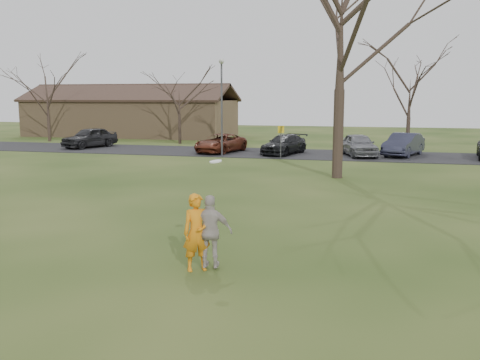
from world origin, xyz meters
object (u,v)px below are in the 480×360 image
Objects in this scene: car_0 at (90,137)px; car_5 at (403,144)px; building at (131,116)px; car_2 at (220,143)px; catching_play at (211,231)px; car_3 at (284,144)px; car_4 at (359,145)px; lamp_post at (222,95)px; big_tree at (341,28)px; player_defender at (197,232)px.

car_5 is at bearing 18.91° from car_0.
car_5 is (22.91, -0.04, -0.03)m from car_0.
car_5 is 0.22× the size of building.
catching_play is at bearing -60.97° from car_2.
car_0 reaches higher than car_5.
catching_play is (2.46, -24.09, 0.21)m from car_3.
catching_play is (-5.29, -24.94, 0.11)m from car_5.
car_4 is 0.96× the size of car_5.
car_2 is 0.22× the size of building.
car_4 is 9.50m from lamp_post.
building reaches higher than car_5.
car_3 is at bearing 15.67° from car_0.
catching_play is 0.17× the size of big_tree.
player_defender is at bearing -62.08° from building.
lamp_post is (-5.95, 22.14, 3.10)m from player_defender.
car_0 is 12.87m from building.
lamp_post reaches higher than car_3.
car_5 is 12.31m from lamp_post.
lamp_post is (-11.53, -2.91, 3.19)m from car_5.
big_tree is (-0.70, -9.57, 6.23)m from car_4.
big_tree reaches higher than car_0.
car_0 is at bearing 160.09° from car_4.
big_tree reaches higher than catching_play.
car_3 is at bearing -37.08° from building.
car_4 is 1.76× the size of catching_play.
car_3 reaches higher than car_2.
car_0 is at bearing 125.20° from catching_play.
car_3 is at bearing -154.03° from car_5.
lamp_post is (-6.24, 22.03, 3.08)m from catching_play.
catching_play reaches higher than car_5.
lamp_post is at bearing 105.81° from catching_play.
car_0 reaches higher than car_4.
car_3 is 0.32× the size of big_tree.
big_tree is at bearing -46.27° from building.
car_2 is 1.03× the size of car_5.
car_5 is 12.63m from big_tree.
car_0 is 0.32× the size of big_tree.
player_defender is 0.08× the size of building.
building is at bearing 173.50° from car_5.
car_3 is (-2.17, 24.20, -0.19)m from player_defender.
lamp_post is at bearing -47.91° from building.
car_2 is 0.73× the size of lamp_post.
lamp_post reaches higher than building.
car_5 reaches higher than car_4.
catching_play is (-2.46, -24.10, 0.12)m from car_4.
car_4 is at bearing 16.61° from car_3.
car_3 is 5.41m from lamp_post.
catching_play is at bearing -67.64° from car_3.
building is (-20.24, 37.53, 1.04)m from catching_play.
player_defender is at bearing -74.96° from lamp_post.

